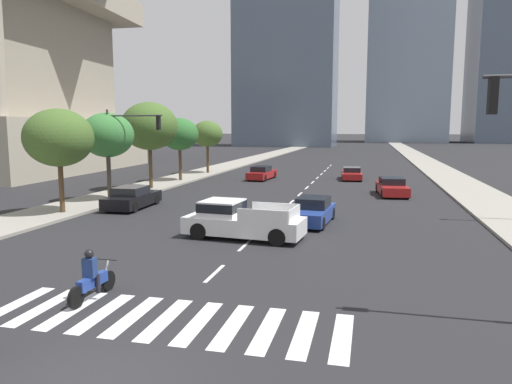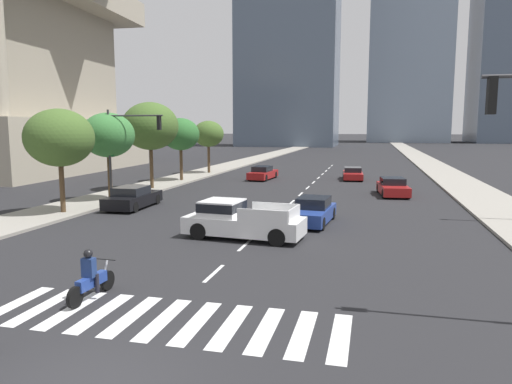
# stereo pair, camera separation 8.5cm
# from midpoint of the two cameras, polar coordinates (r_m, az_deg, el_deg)

# --- Properties ---
(sidewalk_east) EXTENTS (4.00, 260.00, 0.15)m
(sidewalk_east) POSITION_cam_midpoint_polar(r_m,az_deg,el_deg) (38.50, 25.13, -0.22)
(sidewalk_east) COLOR gray
(sidewalk_east) RESTS_ON ground
(sidewalk_west) EXTENTS (4.00, 260.00, 0.15)m
(sidewalk_west) POSITION_cam_midpoint_polar(r_m,az_deg,el_deg) (41.70, -11.53, 0.91)
(sidewalk_west) COLOR gray
(sidewalk_west) RESTS_ON ground
(crosswalk_near) EXTENTS (9.45, 2.78, 0.01)m
(crosswalk_near) POSITION_cam_midpoint_polar(r_m,az_deg,el_deg) (12.85, -10.85, -14.78)
(crosswalk_near) COLOR silver
(crosswalk_near) RESTS_ON ground
(lane_divider_center) EXTENTS (0.14, 50.00, 0.01)m
(lane_divider_center) POSITION_cam_midpoint_polar(r_m,az_deg,el_deg) (39.39, 6.31, 0.53)
(lane_divider_center) COLOR silver
(lane_divider_center) RESTS_ON ground
(motorcycle_lead) EXTENTS (0.70, 2.13, 1.49)m
(motorcycle_lead) POSITION_cam_midpoint_polar(r_m,az_deg,el_deg) (14.60, -19.07, -9.89)
(motorcycle_lead) COLOR black
(motorcycle_lead) RESTS_ON ground
(pickup_truck) EXTENTS (5.45, 2.49, 1.67)m
(pickup_truck) POSITION_cam_midpoint_polar(r_m,az_deg,el_deg) (21.19, -1.99, -3.40)
(pickup_truck) COLOR silver
(pickup_truck) RESTS_ON ground
(sedan_blue_0) EXTENTS (2.09, 4.49, 1.34)m
(sedan_blue_0) POSITION_cam_midpoint_polar(r_m,az_deg,el_deg) (24.63, 6.97, -2.35)
(sedan_blue_0) COLOR navy
(sedan_blue_0) RESTS_ON ground
(sedan_red_1) EXTENTS (2.10, 4.80, 1.17)m
(sedan_red_1) POSITION_cam_midpoint_polar(r_m,az_deg,el_deg) (46.29, 11.62, 2.16)
(sedan_red_1) COLOR maroon
(sedan_red_1) RESTS_ON ground
(sedan_red_2) EXTENTS (2.09, 4.86, 1.29)m
(sedan_red_2) POSITION_cam_midpoint_polar(r_m,az_deg,el_deg) (45.36, 0.87, 2.27)
(sedan_red_2) COLOR maroon
(sedan_red_2) RESTS_ON ground
(sedan_black_3) EXTENTS (2.07, 4.74, 1.35)m
(sedan_black_3) POSITION_cam_midpoint_polar(r_m,az_deg,el_deg) (30.09, -14.54, -0.70)
(sedan_black_3) COLOR black
(sedan_black_3) RESTS_ON ground
(sedan_red_4) EXTENTS (2.32, 4.81, 1.28)m
(sedan_red_4) POSITION_cam_midpoint_polar(r_m,az_deg,el_deg) (36.07, 16.21, 0.55)
(sedan_red_4) COLOR maroon
(sedan_red_4) RESTS_ON ground
(traffic_signal_far) EXTENTS (4.10, 0.28, 5.93)m
(traffic_signal_far) POSITION_cam_midpoint_polar(r_m,az_deg,el_deg) (31.57, -15.04, 6.15)
(traffic_signal_far) COLOR #333335
(traffic_signal_far) RESTS_ON sidewalk_west
(street_tree_nearest) EXTENTS (3.80, 3.80, 5.82)m
(street_tree_nearest) POSITION_cam_midpoint_polar(r_m,az_deg,el_deg) (28.74, -22.51, 6.03)
(street_tree_nearest) COLOR #4C3823
(street_tree_nearest) RESTS_ON sidewalk_west
(street_tree_second) EXTENTS (3.46, 3.46, 5.76)m
(street_tree_second) POSITION_cam_midpoint_polar(r_m,az_deg,el_deg) (32.95, -17.31, 6.54)
(street_tree_second) COLOR #4C3823
(street_tree_second) RESTS_ON sidewalk_west
(street_tree_third) EXTENTS (4.39, 4.39, 6.76)m
(street_tree_third) POSITION_cam_midpoint_polar(r_m,az_deg,el_deg) (38.39, -12.55, 7.74)
(street_tree_third) COLOR #4C3823
(street_tree_third) RESTS_ON sidewalk_west
(street_tree_fourth) EXTENTS (3.43, 3.43, 5.65)m
(street_tree_fourth) POSITION_cam_midpoint_polar(r_m,az_deg,el_deg) (43.89, -9.01, 6.87)
(street_tree_fourth) COLOR #4C3823
(street_tree_fourth) RESTS_ON sidewalk_west
(street_tree_fifth) EXTENTS (3.25, 3.25, 5.52)m
(street_tree_fifth) POSITION_cam_midpoint_polar(r_m,az_deg,el_deg) (50.97, -5.70, 6.96)
(street_tree_fifth) COLOR #4C3823
(street_tree_fifth) RESTS_ON sidewalk_west
(office_tower_center_skyline) EXTENTS (26.84, 29.08, 90.49)m
(office_tower_center_skyline) POSITION_cam_midpoint_polar(r_m,az_deg,el_deg) (183.96, 18.03, 18.44)
(office_tower_center_skyline) COLOR #8C9EB2
(office_tower_center_skyline) RESTS_ON ground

